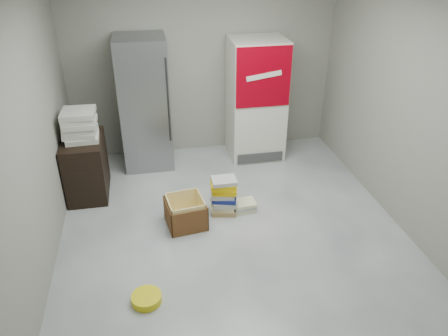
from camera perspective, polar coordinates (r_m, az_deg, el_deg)
name	(u,v)px	position (r m, az deg, el deg)	size (l,w,h in m)	color
ground	(236,241)	(5.10, 1.62, -9.51)	(5.00, 5.00, 0.00)	silver
room_shell	(239,92)	(4.22, 1.96, 9.92)	(4.04, 5.04, 2.82)	gray
steel_fridge	(145,104)	(6.42, -10.33, 8.27)	(0.70, 0.72, 1.90)	#96989D
coke_cooler	(256,99)	(6.64, 4.22, 8.93)	(0.80, 0.73, 1.80)	silver
wood_shelf	(86,167)	(6.04, -17.54, 0.17)	(0.50, 0.80, 0.80)	black
supply_box_stack	(80,125)	(5.79, -18.32, 5.36)	(0.43, 0.43, 0.39)	silver
phonebook_stack_main	(224,196)	(5.43, -0.04, -3.65)	(0.37, 0.31, 0.49)	#A18051
phonebook_stack_side	(243,206)	(5.58, 2.55, -4.96)	(0.32, 0.26, 0.13)	beige
cardboard_box	(186,214)	(5.30, -5.02, -5.99)	(0.50, 0.50, 0.36)	gold
bucket_lid	(147,298)	(4.45, -10.08, -16.43)	(0.29, 0.29, 0.08)	yellow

